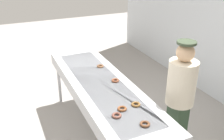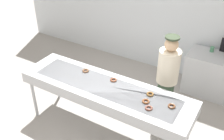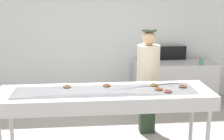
{
  "view_description": "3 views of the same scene",
  "coord_description": "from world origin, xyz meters",
  "px_view_note": "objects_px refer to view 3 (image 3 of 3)",
  "views": [
    {
      "loc": [
        2.96,
        -1.16,
        2.64
      ],
      "look_at": [
        0.02,
        0.15,
        1.16
      ],
      "focal_mm": 41.24,
      "sensor_mm": 36.0,
      "label": 1
    },
    {
      "loc": [
        1.85,
        -2.88,
        3.46
      ],
      "look_at": [
        0.02,
        0.19,
        1.19
      ],
      "focal_mm": 42.86,
      "sensor_mm": 36.0,
      "label": 2
    },
    {
      "loc": [
        -0.28,
        -4.0,
        2.25
      ],
      "look_at": [
        0.12,
        0.23,
        1.21
      ],
      "focal_mm": 50.44,
      "sensor_mm": 36.0,
      "label": 3
    }
  ],
  "objects_px": {
    "chocolate_donut_1": "(107,85)",
    "paper_cup_0": "(153,59)",
    "paper_cup_1": "(201,62)",
    "chocolate_donut_5": "(67,87)",
    "prep_counter": "(174,83)",
    "chocolate_donut_0": "(159,89)",
    "chocolate_donut_4": "(154,85)",
    "fryer_conveyor": "(105,97)",
    "menu_display": "(172,53)",
    "worker_baker": "(148,74)",
    "chocolate_donut_2": "(168,91)",
    "chocolate_donut_3": "(183,86)"
  },
  "relations": [
    {
      "from": "chocolate_donut_1",
      "to": "paper_cup_0",
      "type": "distance_m",
      "value": 2.32
    },
    {
      "from": "paper_cup_1",
      "to": "chocolate_donut_5",
      "type": "bearing_deg",
      "value": -146.69
    },
    {
      "from": "chocolate_donut_1",
      "to": "paper_cup_1",
      "type": "relative_size",
      "value": 1.04
    },
    {
      "from": "chocolate_donut_5",
      "to": "prep_counter",
      "type": "xyz_separation_m",
      "value": [
        2.09,
        1.9,
        -0.56
      ]
    },
    {
      "from": "chocolate_donut_0",
      "to": "chocolate_donut_4",
      "type": "distance_m",
      "value": 0.19
    },
    {
      "from": "fryer_conveyor",
      "to": "chocolate_donut_5",
      "type": "bearing_deg",
      "value": 159.48
    },
    {
      "from": "chocolate_donut_0",
      "to": "menu_display",
      "type": "relative_size",
      "value": 0.18
    },
    {
      "from": "worker_baker",
      "to": "menu_display",
      "type": "xyz_separation_m",
      "value": [
        0.83,
        1.58,
        0.03
      ]
    },
    {
      "from": "paper_cup_1",
      "to": "chocolate_donut_2",
      "type": "bearing_deg",
      "value": -121.26
    },
    {
      "from": "fryer_conveyor",
      "to": "paper_cup_1",
      "type": "distance_m",
      "value": 2.77
    },
    {
      "from": "chocolate_donut_3",
      "to": "prep_counter",
      "type": "bearing_deg",
      "value": 76.33
    },
    {
      "from": "worker_baker",
      "to": "paper_cup_0",
      "type": "distance_m",
      "value": 1.51
    },
    {
      "from": "chocolate_donut_1",
      "to": "prep_counter",
      "type": "xyz_separation_m",
      "value": [
        1.54,
        1.89,
        -0.56
      ]
    },
    {
      "from": "prep_counter",
      "to": "chocolate_donut_1",
      "type": "bearing_deg",
      "value": -129.11
    },
    {
      "from": "chocolate_donut_0",
      "to": "chocolate_donut_1",
      "type": "xyz_separation_m",
      "value": [
        -0.68,
        0.23,
        0.0
      ]
    },
    {
      "from": "chocolate_donut_3",
      "to": "paper_cup_1",
      "type": "relative_size",
      "value": 1.04
    },
    {
      "from": "worker_baker",
      "to": "paper_cup_1",
      "type": "bearing_deg",
      "value": -147.57
    },
    {
      "from": "chocolate_donut_3",
      "to": "worker_baker",
      "type": "xyz_separation_m",
      "value": [
        -0.34,
        0.71,
        -0.01
      ]
    },
    {
      "from": "chocolate_donut_1",
      "to": "chocolate_donut_3",
      "type": "height_order",
      "value": "same"
    },
    {
      "from": "chocolate_donut_3",
      "to": "chocolate_donut_2",
      "type": "bearing_deg",
      "value": -142.08
    },
    {
      "from": "paper_cup_1",
      "to": "chocolate_donut_4",
      "type": "bearing_deg",
      "value": -128.0
    },
    {
      "from": "chocolate_donut_4",
      "to": "prep_counter",
      "type": "bearing_deg",
      "value": 65.74
    },
    {
      "from": "chocolate_donut_1",
      "to": "prep_counter",
      "type": "distance_m",
      "value": 2.5
    },
    {
      "from": "fryer_conveyor",
      "to": "prep_counter",
      "type": "bearing_deg",
      "value": 52.97
    },
    {
      "from": "fryer_conveyor",
      "to": "chocolate_donut_4",
      "type": "distance_m",
      "value": 0.73
    },
    {
      "from": "fryer_conveyor",
      "to": "chocolate_donut_0",
      "type": "relative_size",
      "value": 25.88
    },
    {
      "from": "chocolate_donut_0",
      "to": "chocolate_donut_4",
      "type": "relative_size",
      "value": 1.0
    },
    {
      "from": "chocolate_donut_3",
      "to": "menu_display",
      "type": "distance_m",
      "value": 2.35
    },
    {
      "from": "chocolate_donut_1",
      "to": "prep_counter",
      "type": "height_order",
      "value": "chocolate_donut_1"
    },
    {
      "from": "chocolate_donut_0",
      "to": "prep_counter",
      "type": "xyz_separation_m",
      "value": [
        0.85,
        2.12,
        -0.56
      ]
    },
    {
      "from": "chocolate_donut_0",
      "to": "chocolate_donut_1",
      "type": "relative_size",
      "value": 1.0
    },
    {
      "from": "paper_cup_0",
      "to": "paper_cup_1",
      "type": "xyz_separation_m",
      "value": [
        0.9,
        -0.36,
        0.0
      ]
    },
    {
      "from": "chocolate_donut_1",
      "to": "chocolate_donut_4",
      "type": "relative_size",
      "value": 1.0
    },
    {
      "from": "fryer_conveyor",
      "to": "chocolate_donut_3",
      "type": "bearing_deg",
      "value": 3.16
    },
    {
      "from": "chocolate_donut_0",
      "to": "fryer_conveyor",
      "type": "bearing_deg",
      "value": 177.53
    },
    {
      "from": "worker_baker",
      "to": "paper_cup_1",
      "type": "distance_m",
      "value": 1.7
    },
    {
      "from": "chocolate_donut_1",
      "to": "paper_cup_1",
      "type": "height_order",
      "value": "chocolate_donut_1"
    },
    {
      "from": "chocolate_donut_1",
      "to": "paper_cup_0",
      "type": "height_order",
      "value": "chocolate_donut_1"
    },
    {
      "from": "fryer_conveyor",
      "to": "chocolate_donut_0",
      "type": "bearing_deg",
      "value": -2.47
    },
    {
      "from": "chocolate_donut_4",
      "to": "chocolate_donut_5",
      "type": "relative_size",
      "value": 1.0
    },
    {
      "from": "chocolate_donut_5",
      "to": "paper_cup_1",
      "type": "xyz_separation_m",
      "value": [
        2.55,
        1.68,
        -0.07
      ]
    },
    {
      "from": "worker_baker",
      "to": "chocolate_donut_4",
      "type": "bearing_deg",
      "value": 78.66
    },
    {
      "from": "worker_baker",
      "to": "fryer_conveyor",
      "type": "bearing_deg",
      "value": 38.41
    },
    {
      "from": "chocolate_donut_5",
      "to": "menu_display",
      "type": "bearing_deg",
      "value": 46.06
    },
    {
      "from": "fryer_conveyor",
      "to": "chocolate_donut_2",
      "type": "relative_size",
      "value": 25.88
    },
    {
      "from": "prep_counter",
      "to": "paper_cup_0",
      "type": "height_order",
      "value": "paper_cup_0"
    },
    {
      "from": "chocolate_donut_2",
      "to": "chocolate_donut_5",
      "type": "bearing_deg",
      "value": 165.8
    },
    {
      "from": "chocolate_donut_2",
      "to": "chocolate_donut_5",
      "type": "relative_size",
      "value": 1.0
    },
    {
      "from": "paper_cup_0",
      "to": "paper_cup_1",
      "type": "height_order",
      "value": "same"
    },
    {
      "from": "chocolate_donut_2",
      "to": "menu_display",
      "type": "xyz_separation_m",
      "value": [
        0.76,
        2.5,
        0.02
      ]
    }
  ]
}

